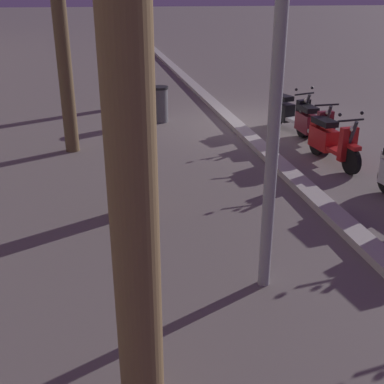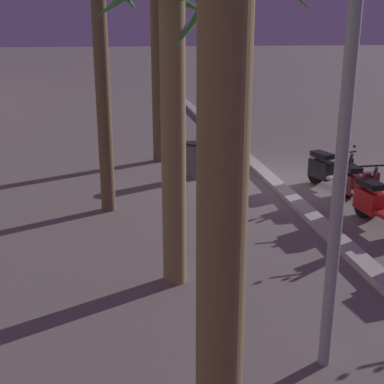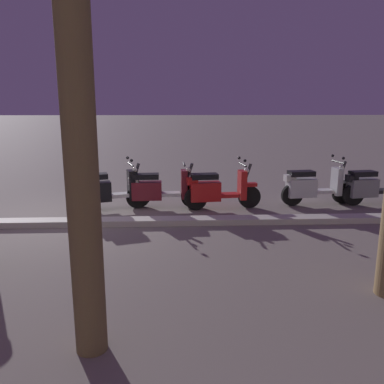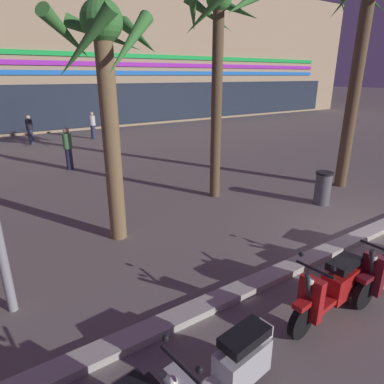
{
  "view_description": "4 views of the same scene",
  "coord_description": "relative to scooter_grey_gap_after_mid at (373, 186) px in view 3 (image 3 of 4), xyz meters",
  "views": [
    {
      "loc": [
        -11.97,
        3.92,
        3.3
      ],
      "look_at": [
        -6.21,
        2.79,
        0.85
      ],
      "focal_mm": 45.22,
      "sensor_mm": 36.0,
      "label": 1
    },
    {
      "loc": [
        -12.14,
        4.48,
        3.78
      ],
      "look_at": [
        -4.24,
        3.18,
        1.24
      ],
      "focal_mm": 48.61,
      "sensor_mm": 36.0,
      "label": 2
    },
    {
      "loc": [
        -2.17,
        7.99,
        2.31
      ],
      "look_at": [
        -2.46,
        1.78,
        0.95
      ],
      "focal_mm": 36.69,
      "sensor_mm": 36.0,
      "label": 3
    },
    {
      "loc": [
        -7.29,
        -3.09,
        3.5
      ],
      "look_at": [
        -3.08,
        3.2,
        0.85
      ],
      "focal_mm": 31.09,
      "sensor_mm": 36.0,
      "label": 4
    }
  ],
  "objects": [
    {
      "name": "scooter_silver_tail_end",
      "position": [
        1.46,
        -0.04,
        0.0
      ],
      "size": [
        1.82,
        0.6,
        1.17
      ],
      "color": "black",
      "rests_on": "ground"
    },
    {
      "name": "ground_plane",
      "position": [
        6.93,
        0.98,
        -0.45
      ],
      "size": [
        200.0,
        200.0,
        0.0
      ],
      "primitive_type": "plane",
      "color": "slate"
    },
    {
      "name": "scooter_maroon_mid_rear",
      "position": [
        5.11,
        0.07,
        -0.01
      ],
      "size": [
        1.79,
        0.56,
        1.04
      ],
      "color": "black",
      "rests_on": "ground"
    },
    {
      "name": "scooter_grey_gap_after_mid",
      "position": [
        0.0,
        0.0,
        0.0
      ],
      "size": [
        1.81,
        0.62,
        1.17
      ],
      "color": "black",
      "rests_on": "ground"
    },
    {
      "name": "scooter_red_lead_nearest",
      "position": [
        3.78,
        0.26,
        0.0
      ],
      "size": [
        1.78,
        0.56,
        1.17
      ],
      "color": "black",
      "rests_on": "ground"
    },
    {
      "name": "scooter_black_mid_centre",
      "position": [
        6.28,
        0.2,
        0.01
      ],
      "size": [
        1.69,
        0.76,
        1.17
      ],
      "color": "black",
      "rests_on": "ground"
    },
    {
      "name": "curb_strip",
      "position": [
        6.93,
        1.39,
        -0.39
      ],
      "size": [
        60.0,
        0.36,
        0.12
      ],
      "primitive_type": "cube",
      "color": "#BCB7AD",
      "rests_on": "ground"
    }
  ]
}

